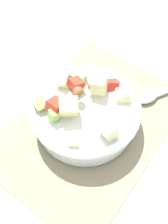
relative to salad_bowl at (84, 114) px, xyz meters
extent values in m
plane|color=silver|center=(0.00, 0.01, -0.05)|extent=(2.40, 2.40, 0.00)
cube|color=gray|center=(0.00, 0.01, -0.04)|extent=(0.46, 0.32, 0.01)
cylinder|color=white|center=(0.00, 0.00, -0.01)|extent=(0.23, 0.23, 0.06)
torus|color=white|center=(0.00, 0.00, 0.02)|extent=(0.25, 0.25, 0.02)
cube|color=beige|center=(-0.06, 0.00, 0.05)|extent=(0.05, 0.05, 0.04)
cube|color=#BC3828|center=(-0.03, -0.05, 0.04)|extent=(0.04, 0.04, 0.03)
cube|color=beige|center=(0.02, 0.08, 0.04)|extent=(0.04, 0.05, 0.04)
cube|color=#E5D684|center=(0.03, -0.02, 0.05)|extent=(0.06, 0.06, 0.04)
cube|color=#93C160|center=(0.05, -0.08, 0.03)|extent=(0.04, 0.04, 0.04)
cube|color=red|center=(-0.09, 0.02, 0.02)|extent=(0.04, 0.04, 0.03)
sphere|color=brown|center=(-0.01, -0.02, 0.05)|extent=(0.02, 0.03, 0.03)
cube|color=#9EC656|center=(-0.06, -0.06, 0.03)|extent=(0.03, 0.03, 0.03)
cube|color=#E5D684|center=(-0.03, -0.08, 0.03)|extent=(0.04, 0.04, 0.04)
cube|color=beige|center=(0.08, 0.03, 0.03)|extent=(0.03, 0.03, 0.02)
cube|color=#93C160|center=(0.06, -0.03, 0.04)|extent=(0.03, 0.03, 0.03)
sphere|color=brown|center=(-0.05, -0.01, 0.04)|extent=(0.02, 0.02, 0.02)
cube|color=beige|center=(-0.08, 0.05, 0.03)|extent=(0.05, 0.05, 0.04)
cube|color=#BC3828|center=(0.04, -0.04, 0.05)|extent=(0.04, 0.03, 0.03)
ellipsoid|color=#B7B7BC|center=(-0.15, 0.09, -0.03)|extent=(0.07, 0.06, 0.01)
camera|label=1|loc=(0.28, 0.20, 0.55)|focal=46.01mm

